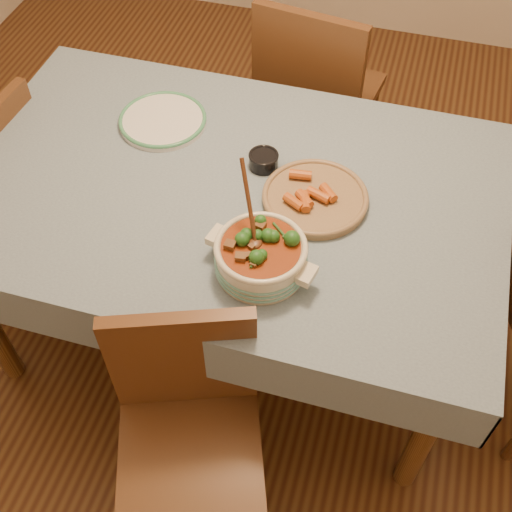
# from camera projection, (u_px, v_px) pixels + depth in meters

# --- Properties ---
(floor) EXTENTS (4.50, 4.50, 0.00)m
(floor) POSITION_uv_depth(u_px,v_px,m) (234.00, 322.00, 2.54)
(floor) COLOR #3F2012
(floor) RESTS_ON ground
(dining_table) EXTENTS (1.68, 1.08, 0.76)m
(dining_table) POSITION_uv_depth(u_px,v_px,m) (229.00, 207.00, 2.02)
(dining_table) COLOR brown
(dining_table) RESTS_ON floor
(stew_casserole) EXTENTS (0.32, 0.29, 0.30)m
(stew_casserole) POSITION_uv_depth(u_px,v_px,m) (261.00, 255.00, 1.71)
(stew_casserole) COLOR beige
(stew_casserole) RESTS_ON dining_table
(white_plate) EXTENTS (0.33, 0.33, 0.03)m
(white_plate) POSITION_uv_depth(u_px,v_px,m) (163.00, 120.00, 2.13)
(white_plate) COLOR silver
(white_plate) RESTS_ON dining_table
(condiment_bowl) EXTENTS (0.12, 0.12, 0.05)m
(condiment_bowl) POSITION_uv_depth(u_px,v_px,m) (264.00, 160.00, 1.99)
(condiment_bowl) COLOR black
(condiment_bowl) RESTS_ON dining_table
(fried_plate) EXTENTS (0.35, 0.35, 0.05)m
(fried_plate) POSITION_uv_depth(u_px,v_px,m) (315.00, 196.00, 1.90)
(fried_plate) COLOR #9A7D55
(fried_plate) RESTS_ON dining_table
(chair_far) EXTENTS (0.50, 0.50, 0.94)m
(chair_far) POSITION_uv_depth(u_px,v_px,m) (314.00, 92.00, 2.61)
(chair_far) COLOR brown
(chair_far) RESTS_ON floor
(chair_near) EXTENTS (0.51, 0.51, 0.84)m
(chair_near) POSITION_uv_depth(u_px,v_px,m) (188.00, 421.00, 1.77)
(chair_near) COLOR brown
(chair_near) RESTS_ON floor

